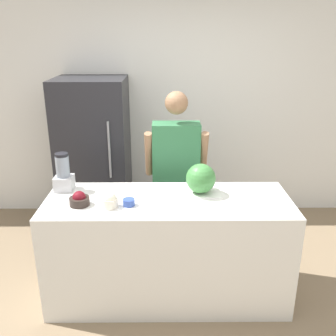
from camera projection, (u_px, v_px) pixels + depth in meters
ground_plane at (168, 322)px, 2.91m from camera, size 14.00×14.00×0.00m
wall_back at (167, 107)px, 4.38m from camera, size 8.00×0.06×2.60m
counter_island at (168, 248)px, 3.09m from camera, size 1.94×0.71×0.89m
refrigerator at (95, 155)px, 4.16m from camera, size 0.75×0.72×1.68m
person at (176, 175)px, 3.62m from camera, size 0.59×0.26×1.63m
cutting_board at (197, 193)px, 3.05m from camera, size 0.38×0.23×0.01m
watermelon at (201, 178)px, 3.00m from camera, size 0.24×0.24×0.24m
bowl_cherries at (79, 200)px, 2.83m from camera, size 0.15×0.15×0.11m
bowl_cream at (110, 201)px, 2.79m from camera, size 0.12×0.12×0.12m
bowl_small_blue at (129, 202)px, 2.83m from camera, size 0.09×0.09×0.05m
blender at (63, 175)px, 3.07m from camera, size 0.15×0.15×0.32m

